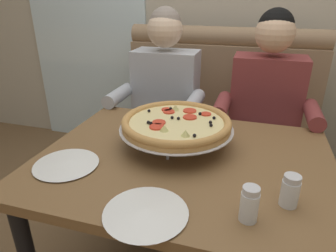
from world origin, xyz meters
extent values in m
cube|color=#937556|center=(0.00, 0.79, 0.23)|extent=(1.37, 0.60, 0.46)
cube|color=#937556|center=(0.00, 1.18, 0.69)|extent=(1.37, 0.18, 0.65)
cylinder|color=#937556|center=(0.00, 1.18, 1.06)|extent=(1.37, 0.14, 0.14)
cube|color=brown|center=(0.00, 0.00, 0.72)|extent=(1.15, 0.89, 0.04)
cylinder|color=black|center=(-0.51, 0.38, 0.35)|extent=(0.06, 0.06, 0.70)
cylinder|color=black|center=(0.51, 0.38, 0.35)|extent=(0.06, 0.06, 0.70)
cube|color=#2D3342|center=(-0.31, 0.54, 0.54)|extent=(0.34, 0.40, 0.15)
cylinder|color=#2D3342|center=(-0.41, 0.29, 0.23)|extent=(0.11, 0.11, 0.46)
cylinder|color=#2D3342|center=(-0.21, 0.29, 0.23)|extent=(0.11, 0.11, 0.46)
cube|color=#B2B7C1|center=(-0.31, 0.76, 0.74)|extent=(0.40, 0.22, 0.56)
cylinder|color=#B2B7C1|center=(-0.54, 0.54, 0.78)|extent=(0.08, 0.28, 0.08)
cylinder|color=#B2B7C1|center=(-0.08, 0.54, 0.78)|extent=(0.08, 0.28, 0.08)
sphere|color=beige|center=(-0.31, 0.74, 1.15)|extent=(0.21, 0.21, 0.21)
sphere|color=gray|center=(-0.31, 0.75, 1.18)|extent=(0.19, 0.19, 0.19)
cube|color=#2D3342|center=(0.31, 0.54, 0.54)|extent=(0.34, 0.40, 0.15)
cylinder|color=#2D3342|center=(0.21, 0.29, 0.23)|extent=(0.11, 0.11, 0.46)
cylinder|color=#2D3342|center=(0.41, 0.29, 0.23)|extent=(0.11, 0.11, 0.46)
cube|color=brown|center=(0.31, 0.76, 0.74)|extent=(0.40, 0.22, 0.56)
cylinder|color=brown|center=(0.08, 0.54, 0.78)|extent=(0.08, 0.28, 0.08)
cylinder|color=brown|center=(0.54, 0.54, 0.78)|extent=(0.08, 0.28, 0.08)
sphere|color=#DBB28E|center=(0.31, 0.74, 1.15)|extent=(0.21, 0.21, 0.21)
sphere|color=black|center=(0.31, 0.75, 1.18)|extent=(0.19, 0.19, 0.19)
cylinder|color=silver|center=(-0.06, -0.04, 0.78)|extent=(0.01, 0.01, 0.08)
cylinder|color=silver|center=(-0.17, 0.15, 0.78)|extent=(0.01, 0.01, 0.08)
cylinder|color=silver|center=(0.05, 0.15, 0.78)|extent=(0.01, 0.01, 0.08)
torus|color=silver|center=(-0.06, 0.09, 0.81)|extent=(0.26, 0.26, 0.01)
cylinder|color=silver|center=(-0.06, 0.09, 0.82)|extent=(0.48, 0.48, 0.00)
cylinder|color=tan|center=(-0.06, 0.09, 0.83)|extent=(0.45, 0.45, 0.02)
torus|color=tan|center=(-0.06, 0.09, 0.85)|extent=(0.46, 0.46, 0.03)
cylinder|color=beige|center=(-0.06, 0.09, 0.85)|extent=(0.39, 0.39, 0.01)
cylinder|color=red|center=(0.05, 0.20, 0.86)|extent=(0.05, 0.05, 0.01)
cylinder|color=red|center=(-0.03, 0.22, 0.86)|extent=(0.06, 0.06, 0.01)
cylinder|color=red|center=(-0.01, 0.14, 0.86)|extent=(0.06, 0.06, 0.01)
cylinder|color=red|center=(-0.14, 0.20, 0.86)|extent=(0.05, 0.05, 0.01)
cylinder|color=red|center=(-0.12, 0.18, 0.86)|extent=(0.05, 0.05, 0.01)
cylinder|color=red|center=(-0.12, 0.01, 0.86)|extent=(0.06, 0.06, 0.01)
cylinder|color=red|center=(-0.12, 0.05, 0.86)|extent=(0.06, 0.06, 0.01)
sphere|color=black|center=(-0.16, 0.03, 0.86)|extent=(0.01, 0.01, 0.01)
sphere|color=black|center=(0.05, -0.03, 0.86)|extent=(0.01, 0.01, 0.01)
sphere|color=black|center=(-0.08, 0.11, 0.86)|extent=(0.01, 0.01, 0.01)
sphere|color=black|center=(-0.05, 0.11, 0.86)|extent=(0.01, 0.01, 0.01)
sphere|color=black|center=(-0.12, 0.21, 0.86)|extent=(0.01, 0.01, 0.01)
sphere|color=black|center=(0.08, 0.11, 0.86)|extent=(0.01, 0.01, 0.01)
sphere|color=black|center=(-0.20, 0.16, 0.86)|extent=(0.01, 0.01, 0.01)
sphere|color=black|center=(-0.15, 0.03, 0.86)|extent=(0.01, 0.01, 0.01)
sphere|color=black|center=(0.02, 0.19, 0.86)|extent=(0.01, 0.01, 0.01)
sphere|color=black|center=(0.09, 0.08, 0.86)|extent=(0.01, 0.01, 0.01)
sphere|color=black|center=(0.09, 0.16, 0.86)|extent=(0.01, 0.01, 0.01)
cone|color=#CCC675|center=(-0.10, 0.22, 0.86)|extent=(0.04, 0.04, 0.02)
cone|color=#CCC675|center=(0.01, -0.04, 0.86)|extent=(0.04, 0.04, 0.02)
cone|color=#CCC675|center=(-0.08, -0.01, 0.86)|extent=(0.04, 0.04, 0.02)
cylinder|color=white|center=(0.38, -0.19, 0.78)|extent=(0.06, 0.06, 0.08)
cylinder|color=#A82D19|center=(0.38, -0.19, 0.76)|extent=(0.05, 0.05, 0.05)
cylinder|color=silver|center=(0.38, -0.19, 0.84)|extent=(0.05, 0.05, 0.02)
cylinder|color=white|center=(0.26, -0.30, 0.79)|extent=(0.05, 0.05, 0.09)
cylinder|color=#4C6633|center=(0.26, -0.30, 0.76)|extent=(0.05, 0.05, 0.05)
cylinder|color=silver|center=(0.26, -0.30, 0.84)|extent=(0.05, 0.05, 0.02)
cylinder|color=white|center=(-0.41, -0.19, 0.74)|extent=(0.17, 0.17, 0.01)
cone|color=white|center=(-0.41, -0.19, 0.75)|extent=(0.24, 0.24, 0.01)
cylinder|color=white|center=(-0.03, -0.36, 0.74)|extent=(0.18, 0.18, 0.01)
cone|color=white|center=(-0.03, -0.36, 0.75)|extent=(0.26, 0.26, 0.01)
cylinder|color=black|center=(-1.07, 2.32, 0.22)|extent=(0.02, 0.02, 0.44)
cylinder|color=black|center=(-1.32, 2.38, 0.22)|extent=(0.02, 0.02, 0.44)
cylinder|color=black|center=(-1.12, 2.07, 0.22)|extent=(0.02, 0.02, 0.44)
cylinder|color=black|center=(-1.38, 2.12, 0.22)|extent=(0.02, 0.02, 0.44)
cylinder|color=black|center=(-1.22, 2.22, 0.45)|extent=(0.40, 0.40, 0.02)
cube|color=black|center=(-1.26, 2.06, 0.65)|extent=(0.32, 0.09, 0.42)
camera|label=1|loc=(0.24, -1.02, 1.34)|focal=31.99mm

